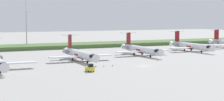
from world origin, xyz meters
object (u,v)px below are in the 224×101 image
Objects in this scene: regional_jet_third at (79,54)px; safety_cone_rear_marker at (113,65)px; antenna_mast at (26,25)px; regional_jet_fourth at (140,49)px; regional_jet_fifth at (190,46)px; baggage_tug at (90,68)px; safety_cone_front_marker at (95,66)px; safety_cone_mid_marker at (104,66)px.

safety_cone_rear_marker is at bearing -75.19° from regional_jet_third.
regional_jet_fourth is at bearing -56.35° from antenna_mast.
regional_jet_fifth is 75.52m from baggage_tug.
regional_jet_third is at bearing -166.83° from regional_jet_fifth.
safety_cone_front_marker is at bearing 178.67° from safety_cone_rear_marker.
antenna_mast is (-5.97, 60.13, 8.90)m from regional_jet_third.
antenna_mast is at bearing 95.70° from safety_cone_mid_marker.
regional_jet_fourth is 39.42m from safety_cone_front_marker.
antenna_mast is at bearing 90.03° from baggage_tug.
safety_cone_front_marker is at bearing 57.65° from baggage_tug.
regional_jet_third is 60.23m from regional_jet_fifth.
regional_jet_fourth is 30.25m from regional_jet_fifth.
baggage_tug is at bearing -136.71° from regional_jet_fourth.
safety_cone_front_marker is 1.00× the size of safety_cone_mid_marker.
regional_jet_third is 17.91m from safety_cone_mid_marker.
regional_jet_fifth is at bearing 30.40° from safety_cone_rear_marker.
regional_jet_third is 1.00× the size of regional_jet_fourth.
regional_jet_third reaches higher than safety_cone_front_marker.
safety_cone_mid_marker is at bearing -137.21° from regional_jet_fourth.
safety_cone_mid_marker is 2.94m from safety_cone_rear_marker.
regional_jet_third is 17.95m from safety_cone_front_marker.
safety_cone_front_marker is (4.83, 7.63, -0.73)m from baggage_tug.
baggage_tug is (-34.97, -32.94, -1.53)m from regional_jet_fourth.
safety_cone_rear_marker is at bearing -1.33° from safety_cone_front_marker.
antenna_mast reaches higher than regional_jet_third.
regional_jet_third is 61.07m from antenna_mast.
safety_cone_front_marker is 1.00× the size of safety_cone_rear_marker.
antenna_mast reaches higher than safety_cone_rear_marker.
antenna_mast is at bearing 95.67° from regional_jet_third.
safety_cone_front_marker is (-30.13, -25.31, -2.26)m from regional_jet_fourth.
regional_jet_fifth is (29.62, 6.18, 0.00)m from regional_jet_fourth.
baggage_tug reaches higher than safety_cone_front_marker.
regional_jet_fifth reaches higher than safety_cone_front_marker.
regional_jet_fourth is 35.26m from safety_cone_rear_marker.
safety_cone_mid_marker is (7.77, -77.80, -11.16)m from antenna_mast.
safety_cone_front_marker and safety_cone_mid_marker have the same top height.
regional_jet_fifth is at bearing -35.68° from antenna_mast.
antenna_mast reaches higher than safety_cone_front_marker.
safety_cone_front_marker is at bearing -178.01° from safety_cone_mid_marker.
antenna_mast reaches higher than safety_cone_mid_marker.
regional_jet_fourth and regional_jet_fifth have the same top height.
regional_jet_fifth is at bearing 11.79° from regional_jet_fourth.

